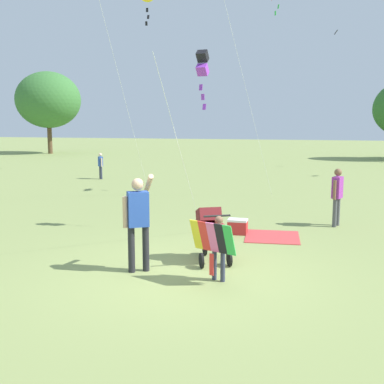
{
  "coord_description": "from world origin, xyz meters",
  "views": [
    {
      "loc": [
        2.07,
        -7.57,
        2.62
      ],
      "look_at": [
        -0.08,
        0.89,
        1.3
      ],
      "focal_mm": 44.25,
      "sensor_mm": 36.0,
      "label": 1
    }
  ],
  "objects_px": {
    "cooler_box": "(238,226)",
    "child_with_butterfly_kite": "(217,242)",
    "person_red_shirt": "(337,192)",
    "picnic_blanket": "(272,237)",
    "kite_adult_black": "(202,65)",
    "stroller": "(210,229)",
    "person_sitting_far": "(101,164)",
    "person_adult_flyer": "(138,216)",
    "kite_orange_delta": "(274,1)"
  },
  "relations": [
    {
      "from": "child_with_butterfly_kite",
      "to": "cooler_box",
      "type": "relative_size",
      "value": 2.43
    },
    {
      "from": "child_with_butterfly_kite",
      "to": "picnic_blanket",
      "type": "distance_m",
      "value": 3.36
    },
    {
      "from": "child_with_butterfly_kite",
      "to": "person_red_shirt",
      "type": "bearing_deg",
      "value": 66.4
    },
    {
      "from": "person_adult_flyer",
      "to": "stroller",
      "type": "bearing_deg",
      "value": 40.49
    },
    {
      "from": "picnic_blanket",
      "to": "person_red_shirt",
      "type": "bearing_deg",
      "value": 46.65
    },
    {
      "from": "person_red_shirt",
      "to": "picnic_blanket",
      "type": "relative_size",
      "value": 1.16
    },
    {
      "from": "picnic_blanket",
      "to": "person_sitting_far",
      "type": "bearing_deg",
      "value": 133.06
    },
    {
      "from": "child_with_butterfly_kite",
      "to": "person_red_shirt",
      "type": "distance_m",
      "value": 5.21
    },
    {
      "from": "person_sitting_far",
      "to": "picnic_blanket",
      "type": "height_order",
      "value": "person_sitting_far"
    },
    {
      "from": "kite_orange_delta",
      "to": "person_red_shirt",
      "type": "distance_m",
      "value": 7.6
    },
    {
      "from": "person_adult_flyer",
      "to": "stroller",
      "type": "distance_m",
      "value": 1.47
    },
    {
      "from": "stroller",
      "to": "person_red_shirt",
      "type": "bearing_deg",
      "value": 56.5
    },
    {
      "from": "child_with_butterfly_kite",
      "to": "person_red_shirt",
      "type": "relative_size",
      "value": 0.75
    },
    {
      "from": "kite_adult_black",
      "to": "picnic_blanket",
      "type": "xyz_separation_m",
      "value": [
        1.69,
        -0.16,
        -3.86
      ]
    },
    {
      "from": "kite_orange_delta",
      "to": "person_red_shirt",
      "type": "xyz_separation_m",
      "value": [
        2.04,
        -4.56,
        -5.72
      ]
    },
    {
      "from": "stroller",
      "to": "person_sitting_far",
      "type": "distance_m",
      "value": 13.46
    },
    {
      "from": "cooler_box",
      "to": "kite_orange_delta",
      "type": "bearing_deg",
      "value": 87.87
    },
    {
      "from": "child_with_butterfly_kite",
      "to": "cooler_box",
      "type": "height_order",
      "value": "child_with_butterfly_kite"
    },
    {
      "from": "person_adult_flyer",
      "to": "cooler_box",
      "type": "distance_m",
      "value": 3.52
    },
    {
      "from": "kite_adult_black",
      "to": "person_red_shirt",
      "type": "distance_m",
      "value": 4.56
    },
    {
      "from": "kite_orange_delta",
      "to": "kite_adult_black",
      "type": "bearing_deg",
      "value": -100.43
    },
    {
      "from": "child_with_butterfly_kite",
      "to": "picnic_blanket",
      "type": "relative_size",
      "value": 0.87
    },
    {
      "from": "kite_adult_black",
      "to": "cooler_box",
      "type": "relative_size",
      "value": 9.39
    },
    {
      "from": "stroller",
      "to": "kite_adult_black",
      "type": "height_order",
      "value": "kite_adult_black"
    },
    {
      "from": "child_with_butterfly_kite",
      "to": "kite_orange_delta",
      "type": "xyz_separation_m",
      "value": [
        0.04,
        9.33,
        5.91
      ]
    },
    {
      "from": "child_with_butterfly_kite",
      "to": "stroller",
      "type": "distance_m",
      "value": 1.14
    },
    {
      "from": "cooler_box",
      "to": "child_with_butterfly_kite",
      "type": "bearing_deg",
      "value": -86.93
    },
    {
      "from": "person_adult_flyer",
      "to": "person_sitting_far",
      "type": "height_order",
      "value": "person_adult_flyer"
    },
    {
      "from": "kite_adult_black",
      "to": "person_red_shirt",
      "type": "height_order",
      "value": "kite_adult_black"
    },
    {
      "from": "kite_adult_black",
      "to": "cooler_box",
      "type": "xyz_separation_m",
      "value": [
        0.87,
        -0.04,
        -3.7
      ]
    },
    {
      "from": "person_adult_flyer",
      "to": "picnic_blanket",
      "type": "height_order",
      "value": "person_adult_flyer"
    },
    {
      "from": "picnic_blanket",
      "to": "cooler_box",
      "type": "relative_size",
      "value": 2.8
    },
    {
      "from": "stroller",
      "to": "kite_adult_black",
      "type": "bearing_deg",
      "value": 106.77
    },
    {
      "from": "kite_orange_delta",
      "to": "person_red_shirt",
      "type": "bearing_deg",
      "value": -65.88
    },
    {
      "from": "child_with_butterfly_kite",
      "to": "kite_orange_delta",
      "type": "height_order",
      "value": "kite_orange_delta"
    },
    {
      "from": "child_with_butterfly_kite",
      "to": "person_sitting_far",
      "type": "distance_m",
      "value": 14.56
    },
    {
      "from": "cooler_box",
      "to": "person_red_shirt",
      "type": "bearing_deg",
      "value": 31.93
    },
    {
      "from": "person_sitting_far",
      "to": "cooler_box",
      "type": "distance_m",
      "value": 11.76
    },
    {
      "from": "stroller",
      "to": "picnic_blanket",
      "type": "xyz_separation_m",
      "value": [
        0.99,
        2.15,
        -0.6
      ]
    },
    {
      "from": "kite_orange_delta",
      "to": "child_with_butterfly_kite",
      "type": "bearing_deg",
      "value": -90.26
    },
    {
      "from": "kite_orange_delta",
      "to": "person_sitting_far",
      "type": "bearing_deg",
      "value": 159.42
    },
    {
      "from": "person_adult_flyer",
      "to": "kite_adult_black",
      "type": "bearing_deg",
      "value": 83.27
    },
    {
      "from": "person_red_shirt",
      "to": "kite_orange_delta",
      "type": "bearing_deg",
      "value": 114.12
    },
    {
      "from": "person_red_shirt",
      "to": "picnic_blanket",
      "type": "distance_m",
      "value": 2.27
    },
    {
      "from": "person_sitting_far",
      "to": "stroller",
      "type": "bearing_deg",
      "value": -56.31
    },
    {
      "from": "kite_orange_delta",
      "to": "cooler_box",
      "type": "xyz_separation_m",
      "value": [
        -0.22,
        -5.97,
        -6.4
      ]
    },
    {
      "from": "child_with_butterfly_kite",
      "to": "person_sitting_far",
      "type": "bearing_deg",
      "value": 122.48
    },
    {
      "from": "stroller",
      "to": "cooler_box",
      "type": "distance_m",
      "value": 2.32
    },
    {
      "from": "kite_adult_black",
      "to": "cooler_box",
      "type": "distance_m",
      "value": 3.8
    },
    {
      "from": "child_with_butterfly_kite",
      "to": "picnic_blanket",
      "type": "xyz_separation_m",
      "value": [
        0.64,
        3.24,
        -0.66
      ]
    }
  ]
}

